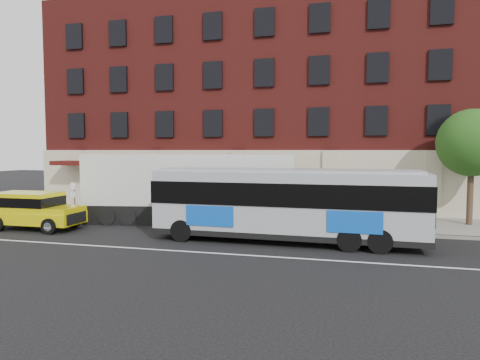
% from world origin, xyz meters
% --- Properties ---
extents(ground, '(120.00, 120.00, 0.00)m').
position_xyz_m(ground, '(0.00, 0.00, 0.00)').
color(ground, black).
rests_on(ground, ground).
extents(sidewalk, '(60.00, 6.00, 0.15)m').
position_xyz_m(sidewalk, '(0.00, 9.00, 0.07)').
color(sidewalk, gray).
rests_on(sidewalk, ground).
extents(kerb, '(60.00, 0.25, 0.15)m').
position_xyz_m(kerb, '(0.00, 6.00, 0.07)').
color(kerb, gray).
rests_on(kerb, ground).
extents(lane_line, '(60.00, 0.12, 0.01)m').
position_xyz_m(lane_line, '(0.00, 0.50, 0.01)').
color(lane_line, silver).
rests_on(lane_line, ground).
extents(building, '(30.00, 12.10, 15.00)m').
position_xyz_m(building, '(-0.01, 16.92, 7.58)').
color(building, maroon).
rests_on(building, sidewalk).
extents(sign_pole, '(0.30, 0.20, 2.50)m').
position_xyz_m(sign_pole, '(-8.50, 6.15, 1.45)').
color(sign_pole, slate).
rests_on(sign_pole, ground).
extents(street_tree, '(3.60, 3.60, 6.20)m').
position_xyz_m(street_tree, '(13.54, 9.48, 4.41)').
color(street_tree, '#36291B').
rests_on(street_tree, sidewalk).
extents(city_bus, '(12.14, 2.84, 3.31)m').
position_xyz_m(city_bus, '(4.47, 3.32, 1.83)').
color(city_bus, '#9EA2A8').
rests_on(city_bus, ground).
extents(yellow_suv, '(5.09, 2.27, 1.94)m').
position_xyz_m(yellow_suv, '(-8.91, 3.17, 1.11)').
color(yellow_suv, '#DBCF08').
rests_on(yellow_suv, ground).
extents(shipping_container, '(12.00, 4.40, 3.92)m').
position_xyz_m(shipping_container, '(-1.65, 7.14, 1.94)').
color(shipping_container, black).
rests_on(shipping_container, ground).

